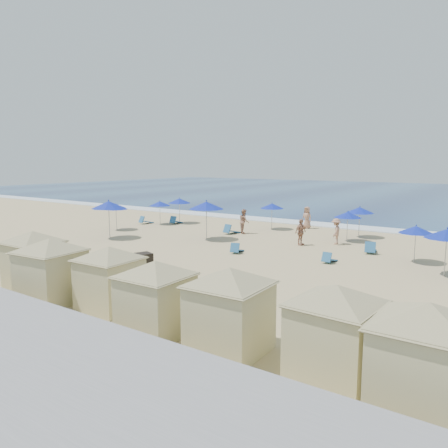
{
  "coord_description": "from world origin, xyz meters",
  "views": [
    {
      "loc": [
        14.42,
        -19.29,
        5.38
      ],
      "look_at": [
        -1.38,
        3.0,
        1.44
      ],
      "focal_mm": 35.0,
      "sensor_mm": 36.0,
      "label": 1
    }
  ],
  "objects": [
    {
      "name": "beach_chair_2",
      "position": [
        -3.8,
        7.25,
        0.26
      ],
      "size": [
        0.81,
        1.44,
        0.75
      ],
      "color": "#275F8F",
      "rests_on": "ground"
    },
    {
      "name": "beach_chair_0",
      "position": [
        -12.88,
        7.34,
        0.24
      ],
      "size": [
        0.8,
        1.35,
        0.7
      ],
      "color": "#275F8F",
      "rests_on": "ground"
    },
    {
      "name": "beachgoer_1",
      "position": [
        2.42,
        6.17,
        0.86
      ],
      "size": [
        0.63,
        1.07,
        1.71
      ],
      "primitive_type": "imported",
      "rotation": [
        0.0,
        0.0,
        1.35
      ],
      "color": "#AB795F",
      "rests_on": "ground"
    },
    {
      "name": "cabana_2",
      "position": [
        2.11,
        -9.12,
        1.48
      ],
      "size": [
        4.11,
        4.11,
        2.58
      ],
      "color": "#CABF8A",
      "rests_on": "ground"
    },
    {
      "name": "umbrella_3",
      "position": [
        -9.72,
        0.8,
        2.36
      ],
      "size": [
        2.39,
        2.39,
        2.72
      ],
      "color": "#A5A8AD",
      "rests_on": "ground"
    },
    {
      "name": "trash_bin",
      "position": [
        -1.49,
        -3.93,
        0.37
      ],
      "size": [
        0.95,
        0.95,
        0.75
      ],
      "primitive_type": "cube",
      "rotation": [
        0.0,
        0.0,
        -0.33
      ],
      "color": "black",
      "rests_on": "ground"
    },
    {
      "name": "cabana_6",
      "position": [
        12.88,
        -9.83,
        1.59
      ],
      "size": [
        4.42,
        4.42,
        2.77
      ],
      "color": "#CABF8A",
      "rests_on": "ground"
    },
    {
      "name": "beach_chair_4",
      "position": [
        5.81,
        2.55,
        0.21
      ],
      "size": [
        0.53,
        1.14,
        0.62
      ],
      "color": "#275F8F",
      "rests_on": "ground"
    },
    {
      "name": "cabana_5",
      "position": [
        10.73,
        -9.34,
        1.52
      ],
      "size": [
        4.23,
        4.23,
        2.66
      ],
      "color": "#CABF8A",
      "rests_on": "ground"
    },
    {
      "name": "beach_chair_5",
      "position": [
        6.88,
        6.29,
        0.26
      ],
      "size": [
        0.88,
        1.46,
        0.75
      ],
      "color": "#275F8F",
      "rests_on": "ground"
    },
    {
      "name": "cabana_0",
      "position": [
        -2.83,
        -9.08,
        1.54
      ],
      "size": [
        4.28,
        4.28,
        2.69
      ],
      "color": "#CABF8A",
      "rests_on": "ground"
    },
    {
      "name": "cabana_1",
      "position": [
        -0.33,
        -9.9,
        1.58
      ],
      "size": [
        4.37,
        4.37,
        2.75
      ],
      "color": "#CABF8A",
      "rests_on": "ground"
    },
    {
      "name": "umbrella_9",
      "position": [
        11.31,
        3.12,
        2.03
      ],
      "size": [
        2.05,
        2.05,
        2.34
      ],
      "color": "#A5A8AD",
      "rests_on": "ground"
    },
    {
      "name": "umbrella_4",
      "position": [
        -2.39,
        11.0,
        1.86
      ],
      "size": [
        1.89,
        1.89,
        2.15
      ],
      "color": "#A5A8AD",
      "rests_on": "ground"
    },
    {
      "name": "surf_line",
      "position": [
        0.0,
        15.5,
        0.04
      ],
      "size": [
        160.0,
        2.5,
        0.08
      ],
      "primitive_type": "cube",
      "color": "white",
      "rests_on": "ground"
    },
    {
      "name": "cabana_3",
      "position": [
        5.11,
        -9.84,
        1.48
      ],
      "size": [
        4.13,
        4.13,
        2.59
      ],
      "color": "#CABF8A",
      "rests_on": "ground"
    },
    {
      "name": "beachgoer_2",
      "position": [
        4.15,
        7.84,
        0.85
      ],
      "size": [
        0.82,
        1.19,
        1.69
      ],
      "primitive_type": "imported",
      "rotation": [
        0.0,
        0.0,
        4.9
      ],
      "color": "#AB795F",
      "rests_on": "ground"
    },
    {
      "name": "ocean",
      "position": [
        0.0,
        55.0,
        0.03
      ],
      "size": [
        160.0,
        80.0,
        0.06
      ],
      "primitive_type": "cube",
      "color": "navy",
      "rests_on": "ground"
    },
    {
      "name": "umbrella_8",
      "position": [
        9.52,
        5.26,
        1.78
      ],
      "size": [
        1.81,
        1.81,
        2.06
      ],
      "color": "#A5A8AD",
      "rests_on": "ground"
    },
    {
      "name": "umbrella_2",
      "position": [
        -11.59,
        7.88,
        1.79
      ],
      "size": [
        1.81,
        1.81,
        2.06
      ],
      "color": "#A5A8AD",
      "rests_on": "ground"
    },
    {
      "name": "beachgoer_3",
      "position": [
        -0.28,
        13.0,
        0.89
      ],
      "size": [
        0.95,
        0.7,
        1.78
      ],
      "primitive_type": "imported",
      "rotation": [
        0.0,
        0.0,
        6.12
      ],
      "color": "#AB795F",
      "rests_on": "ground"
    },
    {
      "name": "umbrella_5",
      "position": [
        -3.82,
        4.33,
        2.37
      ],
      "size": [
        2.41,
        2.41,
        2.74
      ],
      "color": "#A5A8AD",
      "rests_on": "ground"
    },
    {
      "name": "umbrella_6",
      "position": [
        4.38,
        9.28,
        1.81
      ],
      "size": [
        1.84,
        1.84,
        2.09
      ],
      "color": "#A5A8AD",
      "rests_on": "ground"
    },
    {
      "name": "umbrella_7",
      "position": [
        4.52,
        11.31,
        1.95
      ],
      "size": [
        1.98,
        1.98,
        2.25
      ],
      "color": "#A5A8AD",
      "rests_on": "ground"
    },
    {
      "name": "umbrella_1",
      "position": [
        -12.26,
        3.63,
        1.82
      ],
      "size": [
        1.84,
        1.84,
        2.1
      ],
      "color": "#A5A8AD",
      "rests_on": "ground"
    },
    {
      "name": "beachgoer_0",
      "position": [
        -3.1,
        8.02,
        0.92
      ],
      "size": [
        1.11,
        1.13,
        1.83
      ],
      "primitive_type": "imported",
      "rotation": [
        0.0,
        0.0,
        2.29
      ],
      "color": "#AB795F",
      "rests_on": "ground"
    },
    {
      "name": "beach_chair_3",
      "position": [
        0.39,
        1.79,
        0.23
      ],
      "size": [
        0.82,
        1.28,
        0.65
      ],
      "color": "#275F8F",
      "rests_on": "ground"
    },
    {
      "name": "umbrella_0",
      "position": [
        -10.67,
        9.36,
        1.96
      ],
      "size": [
        1.99,
        1.99,
        2.27
      ],
      "color": "#A5A8AD",
      "rests_on": "ground"
    },
    {
      "name": "cabana_4",
      "position": [
        7.7,
        -9.55,
        1.55
      ],
      "size": [
        4.3,
        4.3,
        2.7
      ],
      "color": "#CABF8A",
      "rests_on": "ground"
    },
    {
      "name": "beach_chair_1",
      "position": [
        -10.7,
        8.82,
        0.24
      ],
      "size": [
        0.72,
        1.34,
        0.71
      ],
      "color": "#275F8F",
      "rests_on": "ground"
    },
    {
      "name": "ground",
      "position": [
        0.0,
        0.0,
        0.0
      ],
      "size": [
        160.0,
        160.0,
        0.0
      ],
      "primitive_type": "plane",
      "color": "tan",
      "rests_on": "ground"
    }
  ]
}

